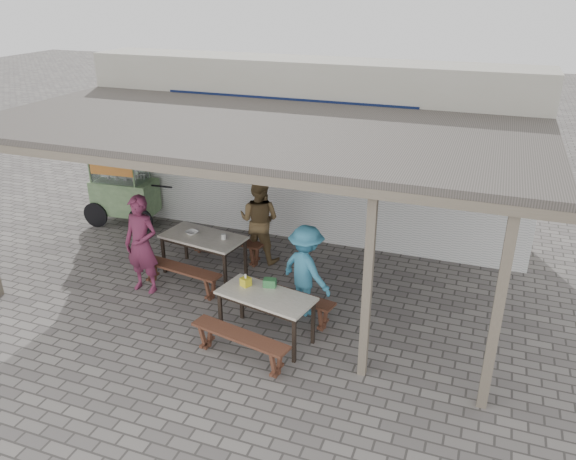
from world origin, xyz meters
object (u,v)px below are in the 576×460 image
Objects in this scene: patron_street_side at (142,244)px; tissue_box at (246,282)px; bench_right_street at (240,341)px; bench_right_wall at (289,300)px; donation_box at (270,283)px; table_left at (203,240)px; vendor_cart at (123,187)px; condiment_bowl at (192,233)px; condiment_jar at (224,237)px; bench_left_street at (180,273)px; bench_left_wall at (226,243)px; patron_wall_side at (259,220)px; patron_right_table at (306,270)px; table_right at (266,299)px.

tissue_box is at bearing -11.28° from patron_street_side.
bench_right_street is 1.00× the size of bench_right_wall.
table_left is at bearing 144.76° from donation_box.
vendor_cart is 8.99× the size of condiment_bowl.
bench_right_street is 8.24× the size of donation_box.
vendor_cart is (-4.66, 2.35, 0.50)m from bench_right_wall.
donation_box is at bearing -42.58° from condiment_jar.
bench_left_street is 3.43m from vendor_cart.
bench_left_street is 2.02m from donation_box.
patron_wall_side reaches higher than bench_left_wall.
table_left is 1.02× the size of bench_right_street.
bench_left_street is 0.79m from patron_street_side.
patron_right_table is 1.03m from tissue_box.
table_left is 0.42m from condiment_jar.
bench_left_street is 1.06× the size of patron_right_table.
bench_right_street is 0.79× the size of vendor_cart.
bench_left_wall is 0.93× the size of patron_street_side.
condiment_bowl is at bearing 44.42° from patron_wall_side.
donation_box is 1.87m from condiment_jar.
donation_box reaches higher than bench_right_street.
table_right is 5.43m from vendor_cart.
vendor_cart is at bearing 152.06° from bench_right_street.
patron_street_side reaches higher than vendor_cart.
patron_wall_side reaches higher than bench_right_street.
patron_right_table is 2.42m from condiment_bowl.
vendor_cart reaches higher than bench_left_wall.
bench_right_street is at bearing -59.03° from condiment_jar.
patron_street_side is at bearing -141.47° from condiment_jar.
tissue_box is at bearing -39.37° from condiment_bowl.
donation_box is 2.37m from condiment_bowl.
donation_box is (1.07, -2.13, -0.00)m from patron_wall_side.
table_left is at bearing 139.88° from bench_right_street.
bench_right_wall is (0.13, 0.63, -0.33)m from table_right.
patron_street_side is at bearing 33.09° from patron_right_table.
tissue_box is at bearing -34.68° from table_left.
condiment_bowl is (-0.12, 0.69, 0.44)m from bench_left_street.
condiment_bowl is at bearing -107.68° from bench_left_wall.
bench_right_street is (-0.13, -0.63, -0.33)m from table_right.
patron_wall_side reaches higher than condiment_bowl.
patron_wall_side is (0.60, 0.20, 0.47)m from bench_left_wall.
table_right is 0.73m from bench_right_wall.
bench_left_wall is 1.06× the size of patron_right_table.
bench_left_wall is 7.43× the size of condiment_bowl.
bench_right_street is at bearing 109.55° from patron_wall_side.
bench_right_street is at bearing -72.30° from tissue_box.
tissue_box is (4.15, -2.85, -0.03)m from vendor_cart.
condiment_jar is (-1.71, 0.60, 0.05)m from patron_right_table.
donation_box is (1.88, -0.58, 0.47)m from bench_left_street.
table_right reaches higher than bench_left_wall.
table_left is at bearing -178.52° from condiment_jar.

